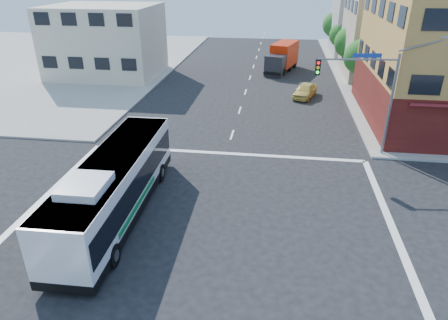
# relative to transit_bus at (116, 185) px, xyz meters

# --- Properties ---
(ground) EXTENTS (120.00, 120.00, 0.00)m
(ground) POSITION_rel_transit_bus_xyz_m (4.63, -1.10, -1.78)
(ground) COLOR black
(ground) RESTS_ON ground
(sidewalk_nw) EXTENTS (50.00, 50.00, 0.15)m
(sidewalk_nw) POSITION_rel_transit_bus_xyz_m (-30.37, 33.90, -1.70)
(sidewalk_nw) COLOR gray
(sidewalk_nw) RESTS_ON ground
(building_east_near) EXTENTS (12.06, 10.06, 9.00)m
(building_east_near) POSITION_rel_transit_bus_xyz_m (21.61, 32.88, 2.73)
(building_east_near) COLOR #B9A88D
(building_east_near) RESTS_ON ground
(building_east_far) EXTENTS (12.06, 10.06, 10.00)m
(building_east_far) POSITION_rel_transit_bus_xyz_m (21.61, 46.88, 3.23)
(building_east_far) COLOR #989893
(building_east_far) RESTS_ON ground
(building_west) EXTENTS (12.06, 10.06, 8.00)m
(building_west) POSITION_rel_transit_bus_xyz_m (-12.39, 28.88, 2.23)
(building_west) COLOR beige
(building_west) RESTS_ON ground
(signal_mast_ne) EXTENTS (7.91, 1.13, 8.07)m
(signal_mast_ne) POSITION_rel_transit_bus_xyz_m (13.71, 9.52, 3.20)
(signal_mast_ne) COLOR slate
(signal_mast_ne) RESTS_ON ground
(street_tree_a) EXTENTS (3.60, 3.60, 5.53)m
(street_tree_a) POSITION_rel_transit_bus_xyz_m (16.53, 26.82, 1.81)
(street_tree_a) COLOR #3D2A16
(street_tree_a) RESTS_ON ground
(street_tree_b) EXTENTS (3.80, 3.80, 5.79)m
(street_tree_b) POSITION_rel_transit_bus_xyz_m (16.53, 34.82, 1.97)
(street_tree_b) COLOR #3D2A16
(street_tree_b) RESTS_ON ground
(street_tree_c) EXTENTS (3.40, 3.40, 5.29)m
(street_tree_c) POSITION_rel_transit_bus_xyz_m (16.53, 42.82, 1.68)
(street_tree_c) COLOR #3D2A16
(street_tree_c) RESTS_ON ground
(street_tree_d) EXTENTS (4.00, 4.00, 6.03)m
(street_tree_d) POSITION_rel_transit_bus_xyz_m (16.53, 50.82, 2.10)
(street_tree_d) COLOR #3D2A16
(street_tree_d) RESTS_ON ground
(transit_bus) EXTENTS (2.90, 12.32, 3.64)m
(transit_bus) POSITION_rel_transit_bus_xyz_m (0.00, 0.00, 0.00)
(transit_bus) COLOR black
(transit_bus) RESTS_ON ground
(box_truck) EXTENTS (4.22, 7.80, 3.37)m
(box_truck) POSITION_rel_transit_bus_xyz_m (8.29, 33.82, -0.14)
(box_truck) COLOR #222227
(box_truck) RESTS_ON ground
(parked_car) EXTENTS (2.92, 4.47, 1.41)m
(parked_car) POSITION_rel_transit_bus_xyz_m (10.71, 22.83, -1.07)
(parked_car) COLOR #DFC558
(parked_car) RESTS_ON ground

